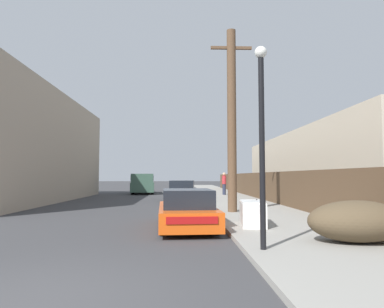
# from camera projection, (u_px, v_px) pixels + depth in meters

# --- Properties ---
(ground_plane) EXTENTS (220.00, 220.00, 0.00)m
(ground_plane) POSITION_uv_depth(u_px,v_px,m) (33.00, 305.00, 4.33)
(ground_plane) COLOR #38383A
(sidewalk_curb) EXTENTS (4.20, 63.00, 0.12)m
(sidewalk_curb) POSITION_uv_depth(u_px,v_px,m) (222.00, 195.00, 27.95)
(sidewalk_curb) COLOR gray
(sidewalk_curb) RESTS_ON ground
(discarded_fridge) EXTENTS (0.89, 1.76, 0.77)m
(discarded_fridge) POSITION_uv_depth(u_px,v_px,m) (252.00, 213.00, 10.54)
(discarded_fridge) COLOR silver
(discarded_fridge) RESTS_ON sidewalk_curb
(parked_sports_car_red) EXTENTS (1.91, 4.39, 1.23)m
(parked_sports_car_red) POSITION_uv_depth(u_px,v_px,m) (187.00, 210.00, 10.72)
(parked_sports_car_red) COLOR #E05114
(parked_sports_car_red) RESTS_ON ground
(car_parked_mid) EXTENTS (2.06, 4.39, 1.35)m
(car_parked_mid) POSITION_uv_depth(u_px,v_px,m) (182.00, 191.00, 23.03)
(car_parked_mid) COLOR black
(car_parked_mid) RESTS_ON ground
(pickup_truck) EXTENTS (2.46, 5.71, 1.85)m
(pickup_truck) POSITION_uv_depth(u_px,v_px,m) (143.00, 184.00, 31.86)
(pickup_truck) COLOR #385647
(pickup_truck) RESTS_ON ground
(utility_pole) EXTENTS (1.80, 0.39, 7.93)m
(utility_pole) POSITION_uv_depth(u_px,v_px,m) (232.00, 118.00, 14.80)
(utility_pole) COLOR brown
(utility_pole) RESTS_ON sidewalk_curb
(street_lamp) EXTENTS (0.26, 0.26, 4.29)m
(street_lamp) POSITION_uv_depth(u_px,v_px,m) (262.00, 129.00, 7.21)
(street_lamp) COLOR black
(street_lamp) RESTS_ON sidewalk_curb
(brush_pile) EXTENTS (2.29, 1.42, 0.95)m
(brush_pile) POSITION_uv_depth(u_px,v_px,m) (357.00, 221.00, 7.83)
(brush_pile) COLOR brown
(brush_pile) RESTS_ON sidewalk_curb
(wooden_fence) EXTENTS (0.08, 39.56, 1.76)m
(wooden_fence) POSITION_uv_depth(u_px,v_px,m) (251.00, 185.00, 25.87)
(wooden_fence) COLOR brown
(wooden_fence) RESTS_ON sidewalk_curb
(building_left_block) EXTENTS (7.00, 17.97, 6.93)m
(building_left_block) POSITION_uv_depth(u_px,v_px,m) (13.00, 148.00, 22.26)
(building_left_block) COLOR tan
(building_left_block) RESTS_ON ground
(building_right_house) EXTENTS (6.00, 23.07, 4.69)m
(building_right_house) POSITION_uv_depth(u_px,v_px,m) (328.00, 166.00, 24.23)
(building_right_house) COLOR beige
(building_right_house) RESTS_ON ground
(pedestrian) EXTENTS (0.34, 0.34, 1.82)m
(pedestrian) POSITION_uv_depth(u_px,v_px,m) (224.00, 183.00, 28.00)
(pedestrian) COLOR #282D42
(pedestrian) RESTS_ON sidewalk_curb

